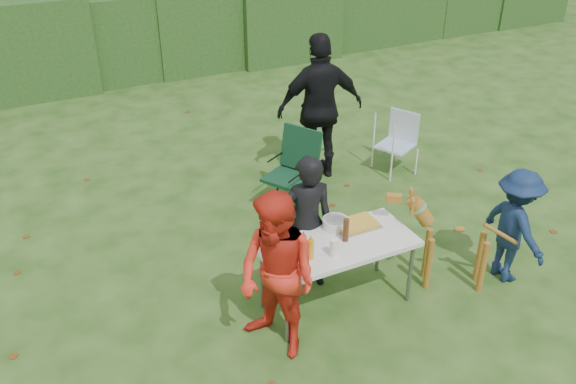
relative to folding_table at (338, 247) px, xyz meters
name	(u,v)px	position (x,y,z in m)	size (l,w,h in m)	color
ground	(319,323)	(-0.29, -0.19, -0.69)	(80.00, 80.00, 0.00)	#1E4211
hedge_row	(120,34)	(-0.29, 7.81, 0.16)	(22.00, 1.40, 1.70)	#23471C
folding_table	(338,247)	(0.00, 0.00, 0.00)	(1.50, 0.70, 0.74)	silver
person_cook	(306,223)	(-0.12, 0.42, 0.07)	(0.55, 0.36, 1.50)	black
person_red_jacket	(277,277)	(-0.78, -0.29, 0.11)	(0.78, 0.61, 1.60)	red
person_black_puffy	(320,108)	(1.17, 2.50, 0.31)	(1.17, 0.49, 2.00)	black
child	(514,226)	(1.86, -0.41, -0.05)	(0.82, 0.47, 1.27)	#122548
dog	(457,243)	(1.26, -0.26, -0.17)	(1.09, 0.44, 1.03)	#966221
camping_chair	(290,173)	(0.41, 1.86, -0.17)	(0.64, 0.64, 1.03)	#0F351F
lawn_chair	(396,143)	(2.19, 2.14, -0.26)	(0.50, 0.50, 0.85)	#4883BC
food_tray	(356,226)	(0.30, 0.17, 0.06)	(0.45, 0.30, 0.02)	#B7B7BA
focaccia_bread	(356,223)	(0.30, 0.17, 0.09)	(0.40, 0.26, 0.04)	gold
mustard_bottle	(311,249)	(-0.36, -0.10, 0.15)	(0.06, 0.06, 0.20)	orange
ketchup_bottle	(303,246)	(-0.40, -0.04, 0.16)	(0.06, 0.06, 0.22)	maroon
beer_bottle	(346,230)	(0.08, 0.01, 0.17)	(0.06, 0.06, 0.24)	#47230F
paper_towel_roll	(280,240)	(-0.56, 0.12, 0.18)	(0.12, 0.12, 0.26)	white
cup_stack	(334,248)	(-0.15, -0.16, 0.14)	(0.08, 0.08, 0.18)	white
pasta_bowl	(335,223)	(0.11, 0.24, 0.10)	(0.26, 0.26, 0.10)	silver
plate_stack	(287,264)	(-0.60, -0.12, 0.08)	(0.24, 0.24, 0.05)	white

